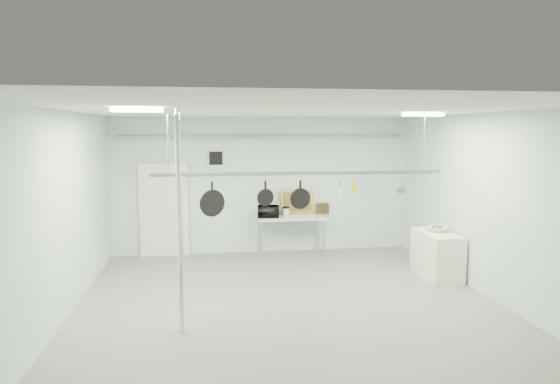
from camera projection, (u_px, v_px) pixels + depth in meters
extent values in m
plane|color=gray|center=(291.00, 311.00, 8.05)|extent=(8.00, 8.00, 0.00)
cube|color=silver|center=(292.00, 111.00, 7.65)|extent=(7.00, 8.00, 0.02)
cube|color=silver|center=(263.00, 185.00, 11.77)|extent=(7.00, 0.02, 3.20)
cube|color=silver|center=(497.00, 208.00, 8.35)|extent=(0.02, 8.00, 3.20)
cube|color=silver|center=(164.00, 211.00, 11.45)|extent=(1.10, 0.10, 2.20)
cube|color=black|center=(216.00, 158.00, 11.51)|extent=(0.30, 0.04, 0.30)
cylinder|color=gray|center=(263.00, 136.00, 11.54)|extent=(6.60, 0.07, 0.07)
cylinder|color=silver|center=(180.00, 223.00, 7.02)|extent=(0.08, 0.08, 3.20)
cube|color=silver|center=(291.00, 217.00, 11.56)|extent=(1.60, 0.70, 0.05)
cylinder|color=#B7B7BC|center=(261.00, 240.00, 11.24)|extent=(0.04, 0.04, 0.86)
cylinder|color=#B7B7BC|center=(259.00, 235.00, 11.79)|extent=(0.04, 0.04, 0.86)
cylinder|color=#B7B7BC|center=(324.00, 238.00, 11.44)|extent=(0.04, 0.04, 0.86)
cylinder|color=#B7B7BC|center=(318.00, 233.00, 11.99)|extent=(0.04, 0.04, 0.86)
cube|color=silver|center=(437.00, 255.00, 9.82)|extent=(0.60, 1.20, 0.90)
cube|color=#B7B7BC|center=(301.00, 173.00, 8.10)|extent=(4.80, 0.06, 0.06)
cylinder|color=#B7B7BC|center=(168.00, 143.00, 7.73)|extent=(0.02, 0.02, 0.94)
cylinder|color=#B7B7BC|center=(424.00, 142.00, 8.34)|extent=(0.02, 0.02, 0.94)
cube|color=white|center=(137.00, 110.00, 6.55)|extent=(0.65, 0.30, 0.05)
cube|color=white|center=(423.00, 115.00, 8.59)|extent=(0.65, 0.30, 0.05)
imported|color=black|center=(268.00, 211.00, 11.44)|extent=(0.52, 0.38, 0.27)
cylinder|color=silver|center=(286.00, 212.00, 11.54)|extent=(0.17, 0.17, 0.19)
cube|color=#CF7E37|center=(297.00, 202.00, 11.84)|extent=(0.79, 0.19, 0.58)
cube|color=#302210|center=(323.00, 208.00, 11.95)|extent=(0.30, 0.09, 0.25)
imported|color=silver|center=(438.00, 229.00, 9.88)|extent=(0.42, 0.42, 0.10)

